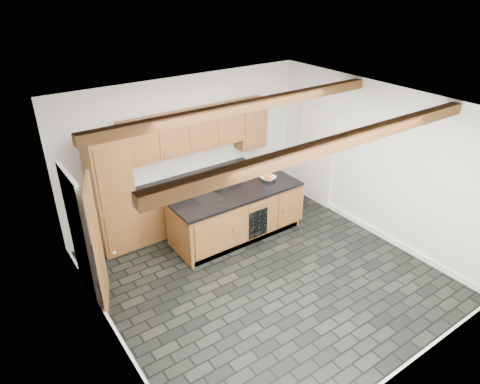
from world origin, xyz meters
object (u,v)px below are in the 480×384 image
at_px(island, 236,213).
at_px(kitchen_scale, 217,189).
at_px(paper_towel, 272,164).
at_px(fruit_bowl, 268,178).

distance_m(island, kitchen_scale, 0.60).
bearing_deg(paper_towel, kitchen_scale, -174.06).
xyz_separation_m(fruit_bowl, paper_towel, (0.36, 0.35, 0.08)).
relative_size(fruit_bowl, paper_towel, 1.25).
height_order(fruit_bowl, paper_towel, paper_towel).
height_order(kitchen_scale, fruit_bowl, fruit_bowl).
xyz_separation_m(island, fruit_bowl, (0.75, 0.02, 0.50)).
distance_m(island, fruit_bowl, 0.90).
bearing_deg(kitchen_scale, paper_towel, -12.40).
height_order(island, fruit_bowl, fruit_bowl).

